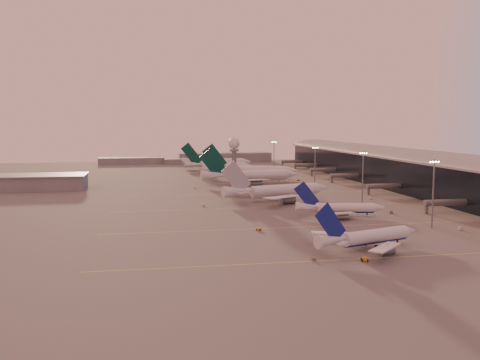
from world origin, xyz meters
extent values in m
plane|color=#4D4B4B|center=(0.00, 0.00, 0.00)|extent=(700.00, 700.00, 0.00)
cube|color=#EDE453|center=(30.00, -35.00, 0.01)|extent=(180.00, 0.25, 0.02)
cube|color=#EDE453|center=(30.00, 10.00, 0.01)|extent=(180.00, 0.25, 0.02)
cube|color=#EDE453|center=(30.00, 55.00, 0.01)|extent=(180.00, 0.25, 0.02)
cube|color=#EDE453|center=(30.00, 100.00, 0.01)|extent=(180.00, 0.25, 0.02)
cube|color=#EDE453|center=(30.00, 150.00, 0.01)|extent=(180.00, 0.25, 0.02)
cube|color=black|center=(108.00, 110.00, 9.00)|extent=(36.00, 360.00, 18.00)
cylinder|color=gray|center=(108.00, 110.00, 18.00)|extent=(10.08, 360.00, 10.08)
cube|color=gray|center=(108.00, 110.00, 18.20)|extent=(40.00, 362.00, 0.80)
cylinder|color=slate|center=(82.00, 28.00, 4.50)|extent=(22.00, 2.80, 2.80)
cube|color=slate|center=(72.00, 28.00, 2.20)|extent=(1.20, 1.20, 4.40)
cylinder|color=slate|center=(82.00, 86.00, 4.50)|extent=(22.00, 2.80, 2.80)
cube|color=slate|center=(72.00, 86.00, 2.20)|extent=(1.20, 1.20, 4.40)
cylinder|color=slate|center=(82.00, 142.00, 4.50)|extent=(22.00, 2.80, 2.80)
cube|color=slate|center=(72.00, 142.00, 2.20)|extent=(1.20, 1.20, 4.40)
cylinder|color=slate|center=(82.00, 184.00, 4.50)|extent=(22.00, 2.80, 2.80)
cube|color=slate|center=(72.00, 184.00, 2.20)|extent=(1.20, 1.20, 4.40)
cylinder|color=slate|center=(82.00, 226.00, 4.50)|extent=(22.00, 2.80, 2.80)
cube|color=slate|center=(72.00, 226.00, 2.20)|extent=(1.20, 1.20, 4.40)
cylinder|color=slate|center=(82.00, 266.00, 4.50)|extent=(22.00, 2.80, 2.80)
cube|color=slate|center=(72.00, 266.00, 2.20)|extent=(1.20, 1.20, 4.40)
cube|color=slate|center=(-120.00, 140.00, 4.00)|extent=(80.00, 25.00, 8.00)
cube|color=gray|center=(-120.00, 140.00, 8.20)|extent=(82.00, 27.00, 0.60)
cylinder|color=slate|center=(5.00, 120.00, 11.00)|extent=(2.60, 2.60, 22.00)
cylinder|color=slate|center=(5.00, 120.00, 22.50)|extent=(5.20, 5.20, 1.20)
sphere|color=silver|center=(5.00, 120.00, 26.40)|extent=(6.40, 6.40, 6.40)
cylinder|color=slate|center=(5.00, 120.00, 30.10)|extent=(0.16, 0.16, 2.00)
cylinder|color=slate|center=(58.00, 0.00, 12.50)|extent=(0.56, 0.56, 25.00)
cube|color=slate|center=(58.00, 0.00, 24.50)|extent=(3.60, 0.25, 0.25)
sphere|color=#FFEABF|center=(56.50, 0.00, 24.10)|extent=(0.56, 0.56, 0.56)
sphere|color=#FFEABF|center=(57.50, 0.00, 24.10)|extent=(0.56, 0.56, 0.56)
sphere|color=#FFEABF|center=(58.50, 0.00, 24.10)|extent=(0.56, 0.56, 0.56)
sphere|color=#FFEABF|center=(59.50, 0.00, 24.10)|extent=(0.56, 0.56, 0.56)
cylinder|color=slate|center=(55.00, 55.00, 12.50)|extent=(0.56, 0.56, 25.00)
cube|color=slate|center=(55.00, 55.00, 24.50)|extent=(3.60, 0.25, 0.25)
sphere|color=#FFEABF|center=(53.50, 55.00, 24.10)|extent=(0.56, 0.56, 0.56)
sphere|color=#FFEABF|center=(54.50, 55.00, 24.10)|extent=(0.56, 0.56, 0.56)
sphere|color=#FFEABF|center=(55.50, 55.00, 24.10)|extent=(0.56, 0.56, 0.56)
sphere|color=#FFEABF|center=(56.50, 55.00, 24.10)|extent=(0.56, 0.56, 0.56)
cylinder|color=slate|center=(50.00, 110.00, 12.50)|extent=(0.56, 0.56, 25.00)
cube|color=slate|center=(50.00, 110.00, 24.50)|extent=(3.60, 0.25, 0.25)
sphere|color=#FFEABF|center=(48.50, 110.00, 24.10)|extent=(0.56, 0.56, 0.56)
sphere|color=#FFEABF|center=(49.50, 110.00, 24.10)|extent=(0.56, 0.56, 0.56)
sphere|color=#FFEABF|center=(50.50, 110.00, 24.10)|extent=(0.56, 0.56, 0.56)
sphere|color=#FFEABF|center=(51.50, 110.00, 24.10)|extent=(0.56, 0.56, 0.56)
cylinder|color=slate|center=(48.00, 200.00, 12.50)|extent=(0.56, 0.56, 25.00)
cube|color=slate|center=(48.00, 200.00, 24.50)|extent=(3.60, 0.25, 0.25)
sphere|color=#FFEABF|center=(46.50, 200.00, 24.10)|extent=(0.56, 0.56, 0.56)
sphere|color=#FFEABF|center=(47.50, 200.00, 24.10)|extent=(0.56, 0.56, 0.56)
sphere|color=#FFEABF|center=(48.50, 200.00, 24.10)|extent=(0.56, 0.56, 0.56)
sphere|color=#FFEABF|center=(49.50, 200.00, 24.10)|extent=(0.56, 0.56, 0.56)
cube|color=slate|center=(-60.00, 320.00, 3.00)|extent=(60.00, 18.00, 6.00)
cube|color=slate|center=(30.00, 330.00, 4.50)|extent=(90.00, 20.00, 9.00)
cube|color=slate|center=(-10.00, 310.00, 2.50)|extent=(40.00, 15.00, 5.00)
cylinder|color=silver|center=(25.09, -24.33, 3.32)|extent=(23.95, 11.56, 4.07)
cylinder|color=navy|center=(25.09, -24.33, 2.41)|extent=(23.13, 10.33, 2.93)
cone|color=silver|center=(38.60, -19.73, 3.32)|extent=(5.69, 5.35, 4.07)
cone|color=silver|center=(9.02, -29.80, 3.83)|extent=(10.81, 7.09, 4.07)
cube|color=silver|center=(22.76, -35.71, 2.61)|extent=(14.76, 15.35, 1.28)
cylinder|color=slate|center=(24.75, -32.53, 0.75)|extent=(5.23, 4.00, 2.65)
cube|color=slate|center=(24.75, -32.53, 1.90)|extent=(0.39, 0.36, 1.63)
cube|color=silver|center=(16.30, -16.74, 2.61)|extent=(17.72, 6.72, 1.28)
cylinder|color=slate|center=(19.82, -18.04, 0.75)|extent=(5.23, 4.00, 2.65)
cube|color=slate|center=(19.82, -18.04, 1.90)|extent=(0.39, 0.36, 1.63)
cube|color=navy|center=(8.55, -29.96, 8.87)|extent=(10.70, 3.96, 12.13)
cube|color=silver|center=(10.55, -34.17, 3.93)|extent=(4.51, 4.49, 0.27)
cube|color=silver|center=(7.56, -25.41, 3.93)|extent=(4.81, 2.30, 0.27)
cylinder|color=black|center=(33.69, -21.40, 0.54)|extent=(0.54, 0.54, 1.07)
cylinder|color=black|center=(22.50, -22.72, 0.59)|extent=(1.29, 0.89, 1.18)
cylinder|color=black|center=(24.02, -27.19, 0.59)|extent=(1.29, 0.89, 1.18)
cylinder|color=silver|center=(36.30, 27.50, 3.11)|extent=(22.74, 7.51, 3.82)
cylinder|color=navy|center=(36.30, 27.50, 2.25)|extent=(22.12, 6.39, 2.75)
cone|color=silver|center=(49.48, 25.27, 3.11)|extent=(4.92, 4.49, 3.82)
cone|color=silver|center=(20.62, 30.17, 3.59)|extent=(9.91, 5.34, 3.82)
cube|color=silver|center=(29.30, 19.17, 2.45)|extent=(16.57, 8.67, 1.20)
cylinder|color=slate|center=(32.36, 20.90, 0.70)|extent=(4.69, 3.17, 2.48)
cube|color=slate|center=(32.36, 20.90, 1.78)|extent=(0.34, 0.30, 1.53)
cube|color=silver|center=(32.44, 37.68, 2.45)|extent=(15.13, 12.88, 1.20)
cylinder|color=slate|center=(34.77, 35.04, 0.70)|extent=(4.69, 3.17, 2.48)
cube|color=slate|center=(34.77, 35.04, 1.78)|extent=(0.34, 0.30, 1.53)
cube|color=navy|center=(20.15, 30.25, 8.31)|extent=(10.38, 2.10, 11.37)
cube|color=silver|center=(19.92, 25.89, 3.69)|extent=(4.62, 2.78, 0.25)
cube|color=silver|center=(21.37, 34.44, 3.69)|extent=(4.47, 3.85, 0.25)
cylinder|color=black|center=(44.69, 26.08, 0.50)|extent=(0.50, 0.50, 1.00)
cylinder|color=black|center=(34.89, 29.99, 0.55)|extent=(1.17, 0.68, 1.10)
cylinder|color=black|center=(34.15, 25.63, 0.55)|extent=(1.17, 0.68, 1.10)
cylinder|color=silver|center=(23.09, 75.61, 3.87)|extent=(36.00, 14.17, 5.58)
cylinder|color=silver|center=(23.09, 75.61, 2.62)|extent=(34.93, 12.48, 4.02)
cone|color=silver|center=(43.76, 80.84, 3.87)|extent=(8.07, 7.11, 5.58)
cone|color=silver|center=(-1.49, 69.40, 4.57)|extent=(15.89, 9.08, 5.58)
cube|color=silver|center=(18.28, 59.07, 2.89)|extent=(22.99, 21.62, 1.66)
cylinder|color=slate|center=(21.61, 63.54, 0.63)|extent=(7.59, 5.21, 3.63)
cube|color=slate|center=(21.61, 63.54, 1.92)|extent=(0.32, 0.28, 2.23)
cube|color=silver|center=(11.00, 87.88, 2.89)|extent=(26.32, 11.89, 1.66)
cylinder|color=slate|center=(16.05, 85.53, 0.63)|extent=(7.59, 5.21, 3.63)
cube|color=slate|center=(16.05, 85.53, 1.92)|extent=(0.32, 0.28, 2.23)
cube|color=#9B9DA2|center=(-2.21, 69.21, 11.16)|extent=(15.08, 4.10, 16.57)
cube|color=silver|center=(-0.08, 62.62, 4.71)|extent=(6.95, 6.44, 0.23)
cube|color=silver|center=(-3.47, 76.03, 4.71)|extent=(7.30, 3.95, 0.23)
cylinder|color=black|center=(36.25, 78.94, 0.45)|extent=(0.45, 0.45, 0.90)
cylinder|color=black|center=(19.81, 76.83, 0.50)|extent=(1.07, 0.68, 0.99)
cylinder|color=black|center=(20.78, 72.99, 0.50)|extent=(1.07, 0.68, 0.99)
cylinder|color=silver|center=(23.26, 143.48, 4.41)|extent=(39.18, 11.06, 6.24)
cylinder|color=silver|center=(23.26, 143.48, 3.01)|extent=(38.20, 9.23, 4.49)
cone|color=silver|center=(46.17, 146.38, 4.41)|extent=(8.22, 7.13, 6.24)
cone|color=silver|center=(-4.00, 140.03, 5.19)|extent=(16.89, 8.23, 6.24)
cube|color=silver|center=(15.84, 126.13, 3.32)|extent=(26.71, 21.53, 1.85)
cylinder|color=slate|center=(20.06, 130.54, 0.75)|extent=(7.94, 4.97, 4.06)
cube|color=slate|center=(20.06, 130.54, 2.23)|extent=(0.35, 0.31, 2.50)
cube|color=silver|center=(11.75, 158.43, 3.32)|extent=(28.58, 16.06, 1.85)
cylinder|color=slate|center=(16.93, 155.21, 0.75)|extent=(7.94, 4.97, 4.06)
cube|color=slate|center=(16.93, 155.21, 2.23)|extent=(0.35, 0.31, 2.50)
cube|color=#05362D|center=(-4.80, 139.92, 12.65)|extent=(17.08, 2.53, 18.47)
cube|color=silver|center=(-3.33, 132.56, 5.35)|extent=(7.81, 6.45, 0.27)
cube|color=silver|center=(-5.21, 147.42, 5.35)|extent=(8.00, 5.07, 0.27)
cylinder|color=black|center=(37.85, 145.33, 0.54)|extent=(0.54, 0.54, 1.08)
cylinder|color=black|center=(19.86, 145.44, 0.59)|extent=(1.24, 0.68, 1.18)
cylinder|color=black|center=(20.46, 140.74, 0.59)|extent=(1.24, 0.68, 1.18)
cylinder|color=silver|center=(29.38, 173.82, 4.58)|extent=(40.20, 18.83, 6.48)
cylinder|color=silver|center=(29.38, 173.82, 3.12)|extent=(38.86, 16.85, 4.67)
cone|color=silver|center=(52.15, 166.25, 4.58)|extent=(9.43, 8.61, 6.48)
cone|color=silver|center=(2.30, 182.81, 5.39)|extent=(18.04, 11.47, 6.48)
cube|color=silver|center=(14.65, 160.89, 3.45)|extent=(29.91, 11.55, 1.92)
cylinder|color=slate|center=(20.57, 163.13, 0.78)|extent=(8.71, 6.45, 4.21)
cube|color=slate|center=(20.57, 163.13, 2.31)|extent=(0.41, 0.37, 2.59)
cube|color=silver|center=(25.31, 192.99, 3.45)|extent=(25.03, 25.80, 1.92)
cylinder|color=slate|center=(28.72, 187.64, 0.78)|extent=(8.71, 6.45, 4.21)
cube|color=slate|center=(28.72, 187.64, 2.31)|extent=(0.41, 0.37, 2.59)
cube|color=#05362D|center=(1.50, 183.08, 13.14)|extent=(17.05, 6.00, 19.19)
cube|color=silver|center=(-0.42, 175.52, 5.56)|extent=(8.10, 3.92, 0.28)
cube|color=silver|center=(4.49, 190.29, 5.56)|extent=(7.60, 7.53, 0.28)
cylinder|color=black|center=(43.88, 169.00, 0.56)|extent=(0.56, 0.56, 1.12)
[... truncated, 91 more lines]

